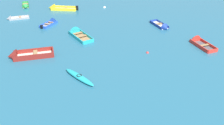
% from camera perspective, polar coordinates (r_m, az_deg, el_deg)
% --- Properties ---
extents(rowboat_red_back_row_center, '(2.92, 3.67, 1.19)m').
position_cam_1_polar(rowboat_red_back_row_center, '(30.77, 17.99, 4.31)').
color(rowboat_red_back_row_center, '#4C4C51').
rests_on(rowboat_red_back_row_center, ground_plane).
extents(kayak_turquoise_near_camera, '(3.44, 2.66, 0.36)m').
position_cam_1_polar(kayak_turquoise_near_camera, '(23.00, -7.07, -3.11)').
color(kayak_turquoise_near_camera, teal).
rests_on(kayak_turquoise_near_camera, ground_plane).
extents(rowboat_deep_blue_near_right, '(2.72, 3.31, 1.01)m').
position_cam_1_polar(rowboat_deep_blue_near_right, '(34.01, 10.97, 7.55)').
color(rowboat_deep_blue_near_right, beige).
rests_on(rowboat_deep_blue_near_right, ground_plane).
extents(rowboat_green_foreground_center, '(2.17, 3.06, 0.85)m').
position_cam_1_polar(rowboat_green_foreground_center, '(43.61, -18.15, 11.47)').
color(rowboat_green_foreground_center, '#99754C').
rests_on(rowboat_green_foreground_center, ground_plane).
extents(rowboat_yellow_center, '(4.56, 1.59, 1.18)m').
position_cam_1_polar(rowboat_yellow_center, '(41.27, -11.71, 11.40)').
color(rowboat_yellow_center, beige).
rests_on(rowboat_yellow_center, ground_plane).
extents(rowboat_blue_near_left, '(1.72, 3.09, 0.98)m').
position_cam_1_polar(rowboat_blue_near_left, '(35.80, -12.84, 8.45)').
color(rowboat_blue_near_left, gray).
rests_on(rowboat_blue_near_left, ground_plane).
extents(rowboat_grey_cluster_inner, '(3.00, 2.23, 0.86)m').
position_cam_1_polar(rowboat_grey_cluster_inner, '(38.78, -20.60, 8.88)').
color(rowboat_grey_cluster_inner, beige).
rests_on(rowboat_grey_cluster_inner, ground_plane).
extents(rowboat_turquoise_outer_left, '(3.88, 3.94, 1.31)m').
position_cam_1_polar(rowboat_turquoise_outer_left, '(31.80, -7.73, 6.34)').
color(rowboat_turquoise_outer_left, '#99754C').
rests_on(rowboat_turquoise_outer_left, ground_plane).
extents(rowboat_maroon_distant_center, '(4.59, 3.15, 1.34)m').
position_cam_1_polar(rowboat_maroon_distant_center, '(27.61, -18.80, 1.43)').
color(rowboat_maroon_distant_center, beige).
rests_on(rowboat_maroon_distant_center, ground_plane).
extents(mooring_buoy_midfield, '(0.29, 0.29, 0.29)m').
position_cam_1_polar(mooring_buoy_midfield, '(27.42, 7.65, 2.07)').
color(mooring_buoy_midfield, red).
rests_on(mooring_buoy_midfield, ground_plane).
extents(mooring_buoy_far_field, '(0.41, 0.41, 0.41)m').
position_cam_1_polar(mooring_buoy_far_field, '(41.45, -1.64, 11.78)').
color(mooring_buoy_far_field, silver).
rests_on(mooring_buoy_far_field, ground_plane).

